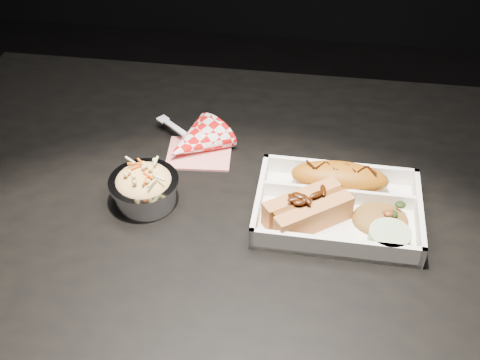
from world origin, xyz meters
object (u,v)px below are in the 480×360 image
(food_tray, at_px, (337,211))
(hotdog, at_px, (308,208))
(fried_pastry, at_px, (340,178))
(napkin_fork, at_px, (194,143))
(foil_coleslaw_cup, at_px, (144,186))
(dining_table, at_px, (249,238))

(food_tray, distance_m, hotdog, 0.06)
(food_tray, relative_size, fried_pastry, 1.63)
(hotdog, xyz_separation_m, napkin_fork, (-0.21, 0.16, -0.02))
(food_tray, xyz_separation_m, foil_coleslaw_cup, (-0.30, -0.01, 0.02))
(food_tray, distance_m, napkin_fork, 0.28)
(fried_pastry, distance_m, hotdog, 0.09)
(napkin_fork, bearing_deg, dining_table, -5.90)
(fried_pastry, bearing_deg, food_tray, -90.72)
(fried_pastry, height_order, hotdog, hotdog)
(dining_table, bearing_deg, food_tray, -7.39)
(food_tray, bearing_deg, napkin_fork, 153.29)
(dining_table, xyz_separation_m, napkin_fork, (-0.11, 0.11, 0.11))
(food_tray, relative_size, napkin_fork, 1.62)
(food_tray, height_order, fried_pastry, fried_pastry)
(food_tray, height_order, foil_coleslaw_cup, foil_coleslaw_cup)
(hotdog, bearing_deg, fried_pastry, 23.65)
(food_tray, xyz_separation_m, napkin_fork, (-0.25, 0.13, 0.01))
(dining_table, distance_m, fried_pastry, 0.19)
(hotdog, bearing_deg, napkin_fork, 105.85)
(dining_table, distance_m, food_tray, 0.17)
(foil_coleslaw_cup, bearing_deg, dining_table, 10.07)
(fried_pastry, relative_size, napkin_fork, 0.99)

